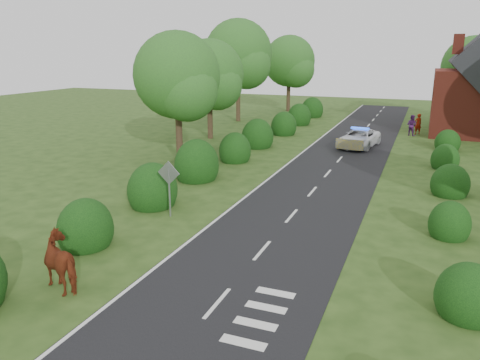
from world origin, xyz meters
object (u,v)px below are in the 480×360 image
at_px(pedestrian_purple, 412,125).
at_px(cow, 66,265).
at_px(pedestrian_red, 418,124).
at_px(road_sign, 169,181).
at_px(police_van, 359,138).

bearing_deg(pedestrian_purple, cow, 101.44).
xyz_separation_m(pedestrian_red, pedestrian_purple, (-0.50, -0.92, -0.01)).
bearing_deg(pedestrian_red, cow, 41.86).
height_order(road_sign, police_van, road_sign).
relative_size(road_sign, police_van, 0.49).
relative_size(road_sign, pedestrian_red, 1.41).
bearing_deg(cow, police_van, -175.29).
height_order(police_van, pedestrian_red, pedestrian_red).
xyz_separation_m(cow, pedestrian_purple, (8.83, 32.40, 0.16)).
bearing_deg(cow, pedestrian_red, -179.14).
relative_size(police_van, pedestrian_red, 2.88).
height_order(road_sign, pedestrian_purple, road_sign).
height_order(road_sign, cow, road_sign).
height_order(cow, pedestrian_red, pedestrian_red).
distance_m(police_van, pedestrian_red, 8.62).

